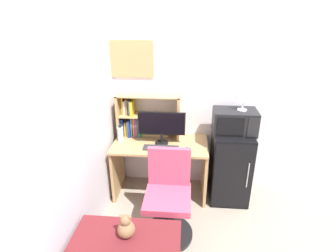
{
  "coord_description": "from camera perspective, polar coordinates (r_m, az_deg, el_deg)",
  "views": [
    {
      "loc": [
        -0.62,
        -3.25,
        2.26
      ],
      "look_at": [
        -0.86,
        -0.35,
        1.0
      ],
      "focal_mm": 28.24,
      "sensor_mm": 36.0,
      "label": 1
    }
  ],
  "objects": [
    {
      "name": "water_bottle",
      "position": [
        3.38,
        -10.22,
        -1.71
      ],
      "size": [
        0.08,
        0.08,
        0.22
      ],
      "color": "silver",
      "rests_on": "desk"
    },
    {
      "name": "microwave",
      "position": [
        3.22,
        14.18,
        0.93
      ],
      "size": [
        0.51,
        0.33,
        0.29
      ],
      "color": "black",
      "rests_on": "mini_fridge"
    },
    {
      "name": "desk",
      "position": [
        3.43,
        -1.63,
        -7.15
      ],
      "size": [
        1.18,
        0.63,
        0.75
      ],
      "color": "tan",
      "rests_on": "ground_plane"
    },
    {
      "name": "keyboard",
      "position": [
        3.18,
        -1.54,
        -4.76
      ],
      "size": [
        0.43,
        0.13,
        0.02
      ],
      "primitive_type": "cube",
      "color": "#333338",
      "rests_on": "desk"
    },
    {
      "name": "computer_mouse",
      "position": [
        3.15,
        4.12,
        -4.99
      ],
      "size": [
        0.07,
        0.08,
        0.03
      ],
      "primitive_type": "ellipsoid",
      "color": "black",
      "rests_on": "desk"
    },
    {
      "name": "wall_corkboard",
      "position": [
        3.37,
        -8.27,
        14.15
      ],
      "size": [
        0.59,
        0.02,
        0.45
      ],
      "primitive_type": "cube",
      "color": "tan"
    },
    {
      "name": "monitor",
      "position": [
        3.21,
        -1.41,
        0.19
      ],
      "size": [
        0.58,
        0.16,
        0.42
      ],
      "color": "black",
      "rests_on": "desk"
    },
    {
      "name": "hutch_bookshelf",
      "position": [
        3.44,
        -6.23,
        2.18
      ],
      "size": [
        0.8,
        0.24,
        0.56
      ],
      "color": "tan",
      "rests_on": "desk"
    },
    {
      "name": "wall_left",
      "position": [
        2.16,
        -23.62,
        -5.16
      ],
      "size": [
        0.04,
        4.4,
        2.6
      ],
      "primitive_type": "cube",
      "color": "silver",
      "rests_on": "ground_plane"
    },
    {
      "name": "teddy_bear",
      "position": [
        2.37,
        -9.02,
        -20.79
      ],
      "size": [
        0.15,
        0.15,
        0.22
      ],
      "color": "#846042",
      "rests_on": "bed"
    },
    {
      "name": "mini_fridge",
      "position": [
        3.49,
        13.21,
        -8.31
      ],
      "size": [
        0.47,
        0.56,
        0.92
      ],
      "color": "black",
      "rests_on": "ground_plane"
    },
    {
      "name": "wall_back",
      "position": [
        3.56,
        21.28,
        6.15
      ],
      "size": [
        6.4,
        0.04,
        2.6
      ],
      "primitive_type": "cube",
      "color": "silver",
      "rests_on": "ground_plane"
    },
    {
      "name": "desk_fan",
      "position": [
        3.14,
        15.98,
        5.55
      ],
      "size": [
        0.15,
        0.11,
        0.24
      ],
      "color": "silver",
      "rests_on": "microwave"
    },
    {
      "name": "desk_chair",
      "position": [
        2.92,
        0.04,
        -15.7
      ],
      "size": [
        0.55,
        0.55,
        0.96
      ],
      "color": "black",
      "rests_on": "ground_plane"
    }
  ]
}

